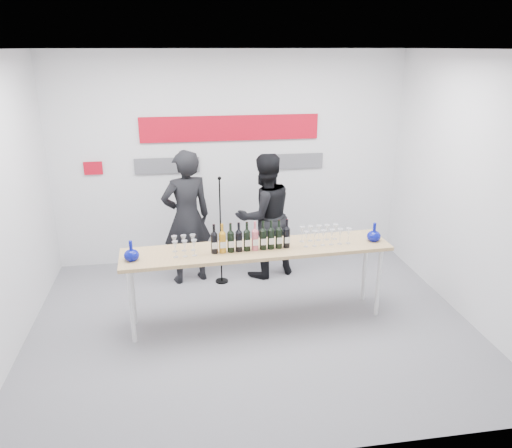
% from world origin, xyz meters
% --- Properties ---
extents(ground, '(5.00, 5.00, 0.00)m').
position_xyz_m(ground, '(0.00, 0.00, 0.00)').
color(ground, slate).
rests_on(ground, ground).
extents(back_wall, '(5.00, 0.04, 3.00)m').
position_xyz_m(back_wall, '(0.00, 2.00, 1.50)').
color(back_wall, silver).
rests_on(back_wall, ground).
extents(signage, '(3.38, 0.02, 0.79)m').
position_xyz_m(signage, '(-0.06, 1.97, 1.81)').
color(signage, '#B10719').
rests_on(signage, back_wall).
extents(tasting_table, '(3.03, 0.75, 0.90)m').
position_xyz_m(tasting_table, '(0.08, 0.10, 0.83)').
color(tasting_table, tan).
rests_on(tasting_table, ground).
extents(wine_bottles, '(0.89, 0.12, 0.33)m').
position_xyz_m(wine_bottles, '(-0.00, 0.05, 1.07)').
color(wine_bottles, black).
rests_on(wine_bottles, tasting_table).
extents(decanter_left, '(0.16, 0.16, 0.21)m').
position_xyz_m(decanter_left, '(-1.28, -0.02, 1.01)').
color(decanter_left, '#070E8A').
rests_on(decanter_left, tasting_table).
extents(decanter_right, '(0.16, 0.16, 0.21)m').
position_xyz_m(decanter_right, '(1.45, 0.11, 1.01)').
color(decanter_right, '#070E8A').
rests_on(decanter_right, tasting_table).
extents(glasses_left, '(0.27, 0.23, 0.18)m').
position_xyz_m(glasses_left, '(-0.73, 0.06, 0.99)').
color(glasses_left, silver).
rests_on(glasses_left, tasting_table).
extents(glasses_right, '(0.57, 0.24, 0.18)m').
position_xyz_m(glasses_right, '(0.85, 0.13, 0.99)').
color(glasses_right, silver).
rests_on(glasses_right, tasting_table).
extents(presenter_left, '(0.75, 0.60, 1.80)m').
position_xyz_m(presenter_left, '(-0.67, 1.28, 0.90)').
color(presenter_left, black).
rests_on(presenter_left, ground).
extents(presenter_right, '(0.99, 0.88, 1.71)m').
position_xyz_m(presenter_right, '(0.37, 1.31, 0.86)').
color(presenter_right, black).
rests_on(presenter_right, ground).
extents(mic_stand, '(0.17, 0.17, 1.48)m').
position_xyz_m(mic_stand, '(-0.24, 1.14, 0.45)').
color(mic_stand, black).
rests_on(mic_stand, ground).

